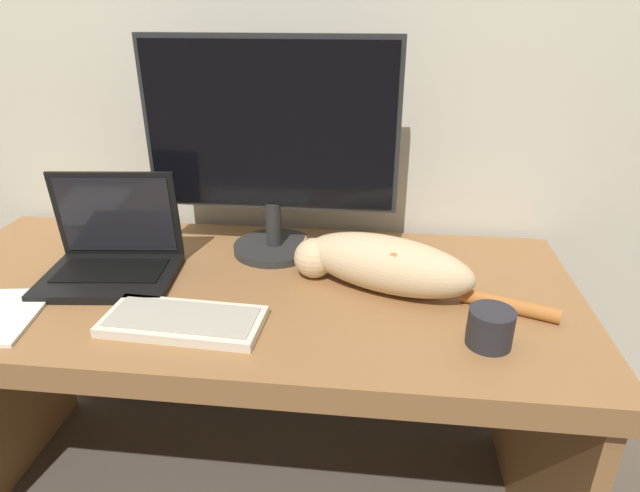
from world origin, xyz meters
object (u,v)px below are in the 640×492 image
monitor (271,143)px  cat (383,263)px  laptop (112,257)px  external_keyboard (183,321)px  coffee_mug (490,328)px

monitor → cat: bearing=-31.4°
laptop → external_keyboard: (0.24, -0.20, -0.04)m
monitor → cat: monitor is taller
laptop → external_keyboard: bearing=-45.1°
laptop → coffee_mug: size_ratio=3.69×
monitor → cat: (0.28, -0.17, -0.23)m
external_keyboard → cat: (0.40, 0.20, 0.05)m
monitor → external_keyboard: monitor is taller
external_keyboard → laptop: bearing=143.6°
monitor → external_keyboard: (-0.12, -0.38, -0.28)m
laptop → coffee_mug: bearing=-18.7°
laptop → cat: laptop is taller
external_keyboard → cat: size_ratio=0.57×
cat → coffee_mug: 0.29m
monitor → laptop: 0.47m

